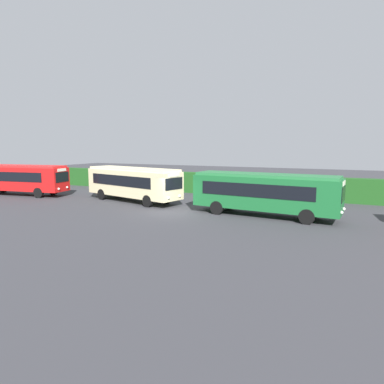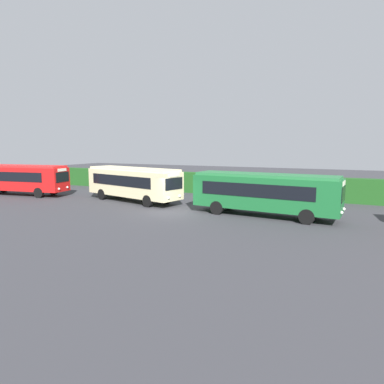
{
  "view_description": "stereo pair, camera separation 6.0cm",
  "coord_description": "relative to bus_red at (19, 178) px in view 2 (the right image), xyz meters",
  "views": [
    {
      "loc": [
        12.16,
        -21.86,
        5.01
      ],
      "look_at": [
        0.95,
        1.8,
        1.38
      ],
      "focal_mm": 31.25,
      "sensor_mm": 36.0,
      "label": 1
    },
    {
      "loc": [
        12.21,
        -21.84,
        5.01
      ],
      "look_at": [
        0.95,
        1.8,
        1.38
      ],
      "focal_mm": 31.25,
      "sensor_mm": 36.0,
      "label": 2
    }
  ],
  "objects": [
    {
      "name": "bus_cream",
      "position": [
        12.83,
        1.67,
        -0.01
      ],
      "size": [
        10.27,
        4.74,
        3.05
      ],
      "rotation": [
        0.0,
        0.0,
        -0.24
      ],
      "color": "beige",
      "rests_on": "ground_plane"
    },
    {
      "name": "bus_red",
      "position": [
        0.0,
        0.0,
        0.0
      ],
      "size": [
        10.65,
        3.94,
        3.07
      ],
      "rotation": [
        0.0,
        0.0,
        0.16
      ],
      "color": "red",
      "rests_on": "ground_plane"
    },
    {
      "name": "bus_green",
      "position": [
        25.03,
        0.38,
        -0.01
      ],
      "size": [
        10.53,
        3.19,
        3.05
      ],
      "rotation": [
        0.0,
        0.0,
        -0.08
      ],
      "color": "#19602D",
      "rests_on": "ground_plane"
    },
    {
      "name": "hedge_row",
      "position": [
        18.28,
        9.35,
        -0.69
      ],
      "size": [
        67.46,
        1.16,
        2.17
      ],
      "primitive_type": "cube",
      "color": "#1E501C",
      "rests_on": "ground_plane"
    },
    {
      "name": "traffic_cone",
      "position": [
        7.1,
        6.91,
        -1.48
      ],
      "size": [
        0.36,
        0.36,
        0.6
      ],
      "primitive_type": "cone",
      "color": "orange",
      "rests_on": "ground_plane"
    },
    {
      "name": "person_left",
      "position": [
        10.43,
        3.98,
        -0.79
      ],
      "size": [
        0.43,
        0.47,
        1.85
      ],
      "rotation": [
        0.0,
        0.0,
        0.54
      ],
      "color": "black",
      "rests_on": "ground_plane"
    },
    {
      "name": "person_center",
      "position": [
        23.26,
        3.18,
        -0.79
      ],
      "size": [
        0.56,
        0.42,
        1.88
      ],
      "rotation": [
        0.0,
        0.0,
        1.93
      ],
      "color": "#334C8C",
      "rests_on": "ground_plane"
    },
    {
      "name": "ground_plane",
      "position": [
        18.28,
        -1.19,
        -1.78
      ],
      "size": [
        110.92,
        110.92,
        0.0
      ],
      "primitive_type": "plane",
      "color": "#38383D"
    }
  ]
}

